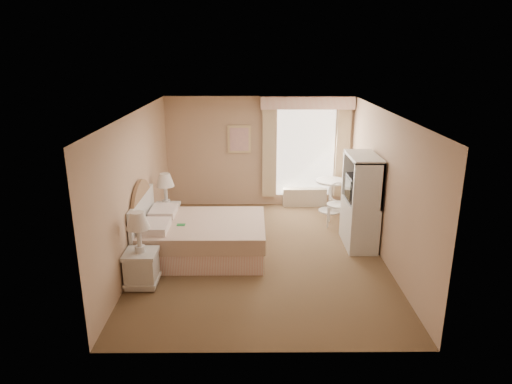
{
  "coord_description": "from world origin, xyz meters",
  "views": [
    {
      "loc": [
        -0.14,
        -7.39,
        3.47
      ],
      "look_at": [
        -0.09,
        0.3,
        1.06
      ],
      "focal_mm": 32.0,
      "sensor_mm": 36.0,
      "label": 1
    }
  ],
  "objects_px": {
    "armoire": "(360,209)",
    "round_table": "(331,191)",
    "bed": "(197,236)",
    "cafe_chair": "(338,201)",
    "nightstand_far": "(167,211)",
    "nightstand_near": "(141,259)"
  },
  "relations": [
    {
      "from": "nightstand_far",
      "to": "round_table",
      "type": "height_order",
      "value": "nightstand_far"
    },
    {
      "from": "cafe_chair",
      "to": "round_table",
      "type": "bearing_deg",
      "value": 105.22
    },
    {
      "from": "nightstand_near",
      "to": "cafe_chair",
      "type": "relative_size",
      "value": 1.33
    },
    {
      "from": "nightstand_far",
      "to": "nightstand_near",
      "type": "bearing_deg",
      "value": -90.0
    },
    {
      "from": "bed",
      "to": "armoire",
      "type": "height_order",
      "value": "armoire"
    },
    {
      "from": "round_table",
      "to": "armoire",
      "type": "xyz_separation_m",
      "value": [
        0.23,
        -1.83,
        0.22
      ]
    },
    {
      "from": "armoire",
      "to": "round_table",
      "type": "bearing_deg",
      "value": 97.08
    },
    {
      "from": "cafe_chair",
      "to": "armoire",
      "type": "xyz_separation_m",
      "value": [
        0.22,
        -1.02,
        0.19
      ]
    },
    {
      "from": "round_table",
      "to": "bed",
      "type": "bearing_deg",
      "value": -140.02
    },
    {
      "from": "bed",
      "to": "armoire",
      "type": "bearing_deg",
      "value": 8.49
    },
    {
      "from": "nightstand_near",
      "to": "nightstand_far",
      "type": "xyz_separation_m",
      "value": [
        -0.0,
        2.18,
        -0.0
      ]
    },
    {
      "from": "nightstand_far",
      "to": "cafe_chair",
      "type": "distance_m",
      "value": 3.45
    },
    {
      "from": "bed",
      "to": "nightstand_near",
      "type": "distance_m",
      "value": 1.31
    },
    {
      "from": "round_table",
      "to": "cafe_chair",
      "type": "height_order",
      "value": "cafe_chair"
    },
    {
      "from": "bed",
      "to": "cafe_chair",
      "type": "height_order",
      "value": "bed"
    },
    {
      "from": "nightstand_far",
      "to": "round_table",
      "type": "relative_size",
      "value": 1.63
    },
    {
      "from": "armoire",
      "to": "nightstand_near",
      "type": "bearing_deg",
      "value": -157.27
    },
    {
      "from": "bed",
      "to": "armoire",
      "type": "xyz_separation_m",
      "value": [
        2.93,
        0.44,
        0.35
      ]
    },
    {
      "from": "cafe_chair",
      "to": "armoire",
      "type": "height_order",
      "value": "armoire"
    },
    {
      "from": "bed",
      "to": "cafe_chair",
      "type": "xyz_separation_m",
      "value": [
        2.71,
        1.46,
        0.16
      ]
    },
    {
      "from": "nightstand_near",
      "to": "armoire",
      "type": "bearing_deg",
      "value": 22.73
    },
    {
      "from": "bed",
      "to": "armoire",
      "type": "relative_size",
      "value": 1.25
    }
  ]
}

